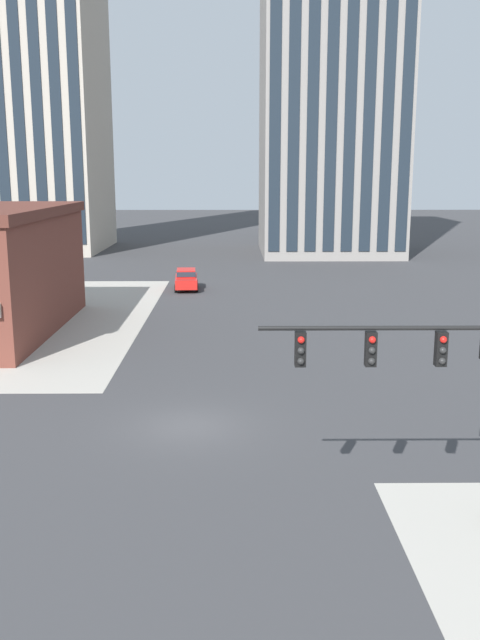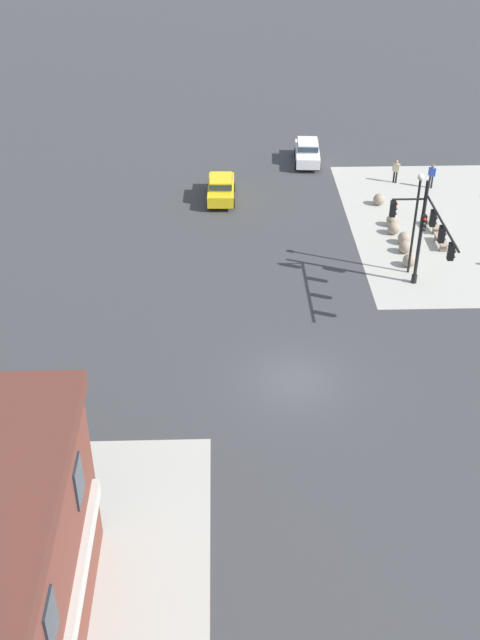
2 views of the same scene
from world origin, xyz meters
name	(u,v)px [view 2 (image 2 of 2)]	position (x,y,z in m)	size (l,w,h in m)	color
ground_plane	(295,380)	(0.00, 0.00, 0.00)	(320.00, 320.00, 0.00)	#38383A
traffic_signal_main	(426,231)	(7.32, -7.39, 4.05)	(6.67, 2.09, 6.23)	black
bollard_sphere_curb_a	(409,260)	(10.70, -7.68, 0.39)	(0.79, 0.79, 0.79)	gray
bollard_sphere_curb_b	(405,247)	(12.39, -7.79, 0.39)	(0.79, 0.79, 0.79)	gray
bollard_sphere_curb_c	(404,238)	(13.55, -7.97, 0.39)	(0.79, 0.79, 0.79)	gray
bollard_sphere_curb_d	(394,228)	(14.91, -7.59, 0.39)	(0.79, 0.79, 0.79)	gray
bollard_sphere_curb_e	(392,220)	(16.04, -7.73, 0.39)	(0.79, 0.79, 0.79)	gray
bollard_sphere_curb_f	(379,199)	(19.26, -7.44, 0.39)	(0.79, 0.79, 0.79)	gray
bench_near_signal	(441,241)	(13.21, -10.19, 0.33)	(1.81, 0.51, 0.49)	#9E7F66
bench_mid_block	(432,224)	(15.51, -10.20, 0.33)	(1.85, 0.72, 0.49)	#9E7F66
pedestrian_at_curb	(396,170)	(22.97, -9.27, 0.98)	(0.35, 0.49, 1.71)	black
pedestrian_by_lamp	(432,174)	(21.97, -11.62, 1.03)	(0.37, 0.46, 1.78)	black
street_lamp_corner_near	(416,213)	(10.00, -7.49, 3.77)	(0.36, 0.36, 6.11)	black
car_main_southbound_far	(307,151)	(26.95, -3.31, 0.92)	(4.51, 2.11, 1.68)	silver
car_cross_westbound	(221,187)	(20.41, 3.32, 0.92)	(4.45, 2.00, 1.68)	gold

